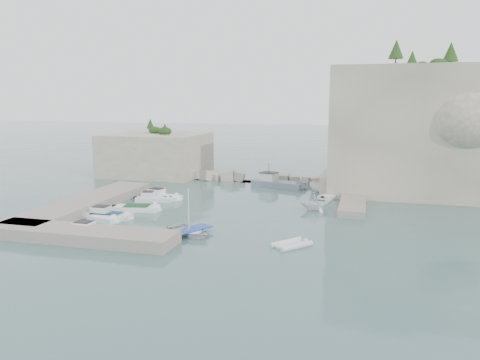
% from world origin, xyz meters
% --- Properties ---
extents(ground, '(400.00, 400.00, 0.00)m').
position_xyz_m(ground, '(0.00, 0.00, 0.00)').
color(ground, '#456767').
rests_on(ground, ground).
extents(cliff_east, '(26.00, 22.00, 17.00)m').
position_xyz_m(cliff_east, '(23.00, 23.00, 8.50)').
color(cliff_east, beige).
rests_on(cliff_east, ground).
extents(cliff_terrace, '(8.00, 10.00, 2.50)m').
position_xyz_m(cliff_terrace, '(13.00, 18.00, 1.25)').
color(cliff_terrace, beige).
rests_on(cliff_terrace, ground).
extents(outcrop_west, '(16.00, 14.00, 7.00)m').
position_xyz_m(outcrop_west, '(-20.00, 25.00, 3.50)').
color(outcrop_west, beige).
rests_on(outcrop_west, ground).
extents(quay_west, '(5.00, 24.00, 1.10)m').
position_xyz_m(quay_west, '(-17.00, -1.00, 0.55)').
color(quay_west, '#9E9689').
rests_on(quay_west, ground).
extents(quay_south, '(18.00, 4.00, 1.10)m').
position_xyz_m(quay_south, '(-10.00, -12.50, 0.55)').
color(quay_south, '#9E9689').
rests_on(quay_south, ground).
extents(ledge_east, '(3.00, 16.00, 0.80)m').
position_xyz_m(ledge_east, '(13.50, 10.00, 0.40)').
color(ledge_east, '#9E9689').
rests_on(ledge_east, ground).
extents(breakwater, '(28.00, 3.00, 1.40)m').
position_xyz_m(breakwater, '(-1.00, 22.00, 0.70)').
color(breakwater, beige).
rests_on(breakwater, ground).
extents(motorboat_a, '(6.25, 3.04, 1.40)m').
position_xyz_m(motorboat_a, '(-10.64, 6.32, 0.00)').
color(motorboat_a, white).
rests_on(motorboat_a, ground).
extents(motorboat_b, '(5.10, 2.79, 1.40)m').
position_xyz_m(motorboat_b, '(-10.96, 4.51, 0.00)').
color(motorboat_b, white).
rests_on(motorboat_b, ground).
extents(motorboat_c, '(5.95, 3.11, 0.70)m').
position_xyz_m(motorboat_c, '(-10.64, -0.55, 0.00)').
color(motorboat_c, white).
rests_on(motorboat_c, ground).
extents(motorboat_d, '(5.93, 1.77, 1.40)m').
position_xyz_m(motorboat_d, '(-11.99, -4.59, 0.00)').
color(motorboat_d, silver).
rests_on(motorboat_d, ground).
extents(motorboat_e, '(4.09, 2.46, 0.70)m').
position_xyz_m(motorboat_e, '(-11.71, -5.82, 0.00)').
color(motorboat_e, white).
rests_on(motorboat_e, ground).
extents(motorboat_f, '(5.72, 1.93, 1.40)m').
position_xyz_m(motorboat_f, '(-10.01, -10.90, 0.00)').
color(motorboat_f, white).
rests_on(motorboat_f, ground).
extents(rowboat, '(6.26, 5.66, 1.06)m').
position_xyz_m(rowboat, '(-1.15, -8.28, 0.00)').
color(rowboat, white).
rests_on(rowboat, ground).
extents(inflatable_dinghy, '(3.83, 4.06, 0.44)m').
position_xyz_m(inflatable_dinghy, '(8.79, -9.28, 0.00)').
color(inflatable_dinghy, silver).
rests_on(inflatable_dinghy, ground).
extents(tender_east_a, '(4.64, 4.39, 1.93)m').
position_xyz_m(tender_east_a, '(9.37, 5.29, 0.00)').
color(tender_east_a, white).
rests_on(tender_east_a, ground).
extents(tender_east_b, '(2.14, 4.03, 0.70)m').
position_xyz_m(tender_east_b, '(9.51, 7.28, 0.00)').
color(tender_east_b, white).
rests_on(tender_east_b, ground).
extents(tender_east_c, '(3.25, 5.14, 0.70)m').
position_xyz_m(tender_east_c, '(10.52, 12.47, 0.00)').
color(tender_east_c, white).
rests_on(tender_east_c, ground).
extents(tender_east_d, '(5.06, 3.27, 1.83)m').
position_xyz_m(tender_east_d, '(9.56, 15.18, 0.00)').
color(tender_east_d, white).
rests_on(tender_east_d, ground).
extents(work_boat, '(9.05, 4.84, 2.20)m').
position_xyz_m(work_boat, '(2.42, 18.67, 0.00)').
color(work_boat, slate).
rests_on(work_boat, ground).
extents(rowboat_mast, '(0.10, 0.10, 4.20)m').
position_xyz_m(rowboat_mast, '(-1.15, -8.28, 2.63)').
color(rowboat_mast, white).
rests_on(rowboat_mast, rowboat).
extents(vegetation, '(53.48, 13.88, 13.40)m').
position_xyz_m(vegetation, '(17.83, 24.40, 17.93)').
color(vegetation, '#1E4219').
rests_on(vegetation, ground).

